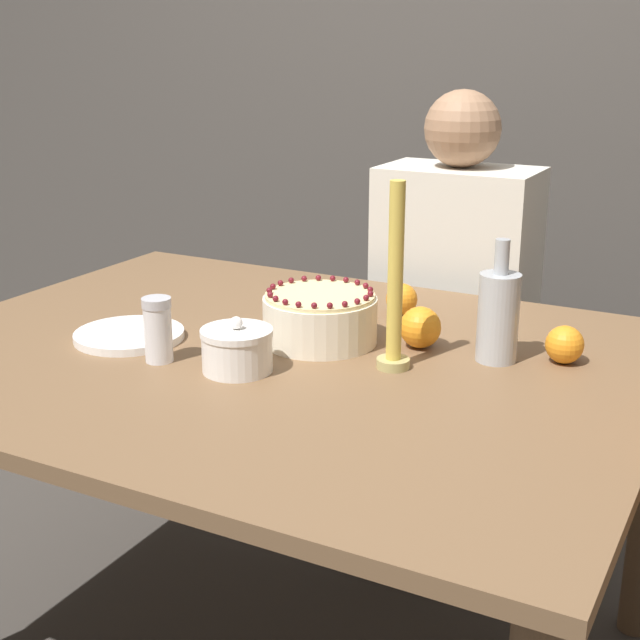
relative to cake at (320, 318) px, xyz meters
name	(u,v)px	position (x,y,z in m)	size (l,w,h in m)	color
wall_behind	(502,47)	(-0.06, 1.31, 0.51)	(8.00, 0.05, 2.60)	#4C4742
dining_table	(272,396)	(-0.06, -0.09, -0.15)	(1.46, 1.14, 0.74)	brown
cake	(320,318)	(0.00, 0.00, 0.00)	(0.23, 0.23, 0.11)	#EFE5CC
sugar_bowl	(237,350)	(-0.06, -0.21, -0.01)	(0.13, 0.13, 0.10)	white
sugar_shaker	(158,329)	(-0.22, -0.24, 0.01)	(0.06, 0.06, 0.12)	white
plate_stack	(129,335)	(-0.35, -0.17, -0.04)	(0.22, 0.22, 0.02)	white
candle	(395,292)	(0.19, -0.07, 0.10)	(0.06, 0.06, 0.35)	tan
bottle	(498,315)	(0.35, 0.06, 0.04)	(0.08, 0.08, 0.24)	#B2B7BC
orange_fruit_0	(565,345)	(0.46, 0.11, -0.01)	(0.07, 0.07, 0.07)	orange
orange_fruit_1	(420,327)	(0.19, 0.07, -0.01)	(0.08, 0.08, 0.08)	orange
orange_fruit_2	(402,299)	(0.07, 0.25, -0.02)	(0.07, 0.07, 0.07)	orange
person_man_blue_shirt	(452,348)	(0.05, 0.68, -0.27)	(0.40, 0.34, 1.21)	#473D33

